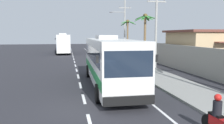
# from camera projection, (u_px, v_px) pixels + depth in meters

# --- Properties ---
(ground_plane) EXTENTS (160.00, 160.00, 0.00)m
(ground_plane) POSITION_uv_depth(u_px,v_px,m) (86.00, 107.00, 11.49)
(ground_plane) COLOR #28282D
(sidewalk_kerb) EXTENTS (3.20, 90.00, 0.14)m
(sidewalk_kerb) POSITION_uv_depth(u_px,v_px,m) (146.00, 71.00, 22.52)
(sidewalk_kerb) COLOR gray
(sidewalk_kerb) RESTS_ON ground
(lane_markings) EXTENTS (3.64, 71.00, 0.01)m
(lane_markings) POSITION_uv_depth(u_px,v_px,m) (94.00, 66.00, 26.14)
(lane_markings) COLOR white
(lane_markings) RESTS_ON ground
(boundary_wall) EXTENTS (0.24, 60.00, 2.58)m
(boundary_wall) POSITION_uv_depth(u_px,v_px,m) (166.00, 55.00, 26.99)
(boundary_wall) COLOR #9E998E
(boundary_wall) RESTS_ON ground
(coach_bus_foreground) EXTENTS (3.09, 11.90, 3.61)m
(coach_bus_foreground) POSITION_uv_depth(u_px,v_px,m) (109.00, 59.00, 16.22)
(coach_bus_foreground) COLOR silver
(coach_bus_foreground) RESTS_ON ground
(coach_bus_far_lane) EXTENTS (3.24, 11.35, 3.92)m
(coach_bus_far_lane) POSITION_uv_depth(u_px,v_px,m) (63.00, 43.00, 44.81)
(coach_bus_far_lane) COLOR white
(coach_bus_far_lane) RESTS_ON ground
(motorcycle_beside_bus) EXTENTS (0.56, 1.96, 1.54)m
(motorcycle_beside_bus) POSITION_uv_depth(u_px,v_px,m) (219.00, 120.00, 8.10)
(motorcycle_beside_bus) COLOR black
(motorcycle_beside_bus) RESTS_ON ground
(motorcycle_trailing) EXTENTS (0.56, 1.96, 1.55)m
(motorcycle_trailing) POSITION_uv_depth(u_px,v_px,m) (116.00, 62.00, 25.58)
(motorcycle_trailing) COLOR black
(motorcycle_trailing) RESTS_ON ground
(pedestrian_midwalk) EXTENTS (0.36, 0.36, 1.60)m
(pedestrian_midwalk) POSITION_uv_depth(u_px,v_px,m) (140.00, 58.00, 25.74)
(pedestrian_midwalk) COLOR beige
(pedestrian_midwalk) RESTS_ON sidewalk_kerb
(pedestrian_far_walk) EXTENTS (0.36, 0.36, 1.73)m
(pedestrian_far_walk) POSITION_uv_depth(u_px,v_px,m) (131.00, 54.00, 30.83)
(pedestrian_far_walk) COLOR navy
(pedestrian_far_walk) RESTS_ON sidewalk_kerb
(utility_pole_mid) EXTENTS (2.07, 0.24, 8.14)m
(utility_pole_mid) POSITION_uv_depth(u_px,v_px,m) (156.00, 29.00, 24.07)
(utility_pole_mid) COLOR #9E9E99
(utility_pole_mid) RESTS_ON ground
(utility_pole_far) EXTENTS (3.61, 0.24, 9.44)m
(utility_pole_far) POSITION_uv_depth(u_px,v_px,m) (124.00, 26.00, 37.59)
(utility_pole_far) COLOR #9E9E99
(utility_pole_far) RESTS_ON ground
(palm_second) EXTENTS (2.71, 2.61, 5.99)m
(palm_second) POSITION_uv_depth(u_px,v_px,m) (128.00, 31.00, 35.56)
(palm_second) COLOR brown
(palm_second) RESTS_ON ground
(palm_third) EXTENTS (2.85, 2.66, 6.16)m
(palm_third) POSITION_uv_depth(u_px,v_px,m) (145.00, 28.00, 27.11)
(palm_third) COLOR brown
(palm_third) RESTS_ON ground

